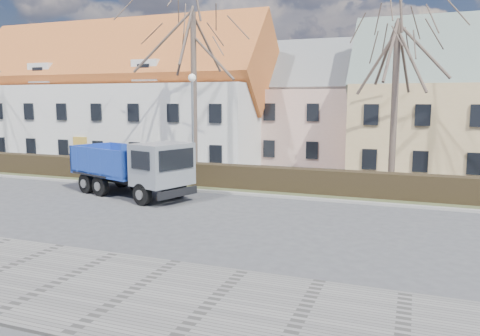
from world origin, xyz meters
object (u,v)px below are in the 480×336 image
at_px(parked_car_a, 90,159).
at_px(cart_frame, 87,177).
at_px(streetlight, 193,128).
at_px(dump_truck, 128,167).

bearing_deg(parked_car_a, cart_frame, -122.34).
height_order(cart_frame, parked_car_a, parked_car_a).
height_order(streetlight, cart_frame, streetlight).
relative_size(streetlight, cart_frame, 9.73).
bearing_deg(dump_truck, streetlight, 89.71).
bearing_deg(cart_frame, parked_car_a, 126.18).
bearing_deg(dump_truck, cart_frame, 171.93).
distance_m(streetlight, parked_car_a, 10.28).
height_order(dump_truck, streetlight, streetlight).
xyz_separation_m(dump_truck, streetlight, (1.59, 4.54, 1.80)).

